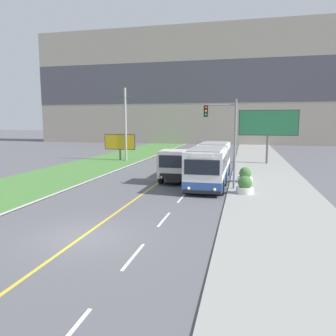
# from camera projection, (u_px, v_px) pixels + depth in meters

# --- Properties ---
(ground_plane) EXTENTS (300.00, 300.00, 0.00)m
(ground_plane) POSITION_uv_depth(u_px,v_px,m) (82.00, 237.00, 13.68)
(ground_plane) COLOR #56565B
(sidewalk_right) EXTENTS (6.00, 140.00, 0.08)m
(sidewalk_right) POSITION_uv_depth(u_px,v_px,m) (298.00, 255.00, 11.77)
(sidewalk_right) COLOR gray
(sidewalk_right) RESTS_ON ground_plane
(lane_marking_centre) EXTENTS (2.88, 140.00, 0.01)m
(lane_marking_centre) POSITION_uv_depth(u_px,v_px,m) (117.00, 218.00, 16.38)
(lane_marking_centre) COLOR gold
(lane_marking_centre) RESTS_ON ground_plane
(apartment_block_background) EXTENTS (80.00, 8.04, 24.64)m
(apartment_block_background) POSITION_uv_depth(u_px,v_px,m) (215.00, 86.00, 71.03)
(apartment_block_background) COLOR #A89E8E
(apartment_block_background) RESTS_ON ground_plane
(city_bus) EXTENTS (2.68, 11.69, 2.93)m
(city_bus) POSITION_uv_depth(u_px,v_px,m) (211.00, 163.00, 26.02)
(city_bus) COLOR white
(city_bus) RESTS_ON ground_plane
(dump_truck) EXTENTS (2.54, 6.45, 2.59)m
(dump_truck) POSITION_uv_depth(u_px,v_px,m) (178.00, 166.00, 25.95)
(dump_truck) COLOR black
(dump_truck) RESTS_ON ground_plane
(car_distant) EXTENTS (1.80, 4.30, 1.45)m
(car_distant) POSITION_uv_depth(u_px,v_px,m) (199.00, 155.00, 40.70)
(car_distant) COLOR silver
(car_distant) RESTS_ON ground_plane
(utility_pole_far) EXTENTS (1.80, 0.28, 8.79)m
(utility_pole_far) POSITION_uv_depth(u_px,v_px,m) (126.00, 124.00, 39.78)
(utility_pole_far) COLOR #9E9E99
(utility_pole_far) RESTS_ON ground_plane
(traffic_light_mast) EXTENTS (2.28, 0.32, 6.31)m
(traffic_light_mast) POSITION_uv_depth(u_px,v_px,m) (226.00, 133.00, 22.78)
(traffic_light_mast) COLOR slate
(traffic_light_mast) RESTS_ON ground_plane
(billboard_large) EXTENTS (6.47, 0.24, 6.07)m
(billboard_large) POSITION_uv_depth(u_px,v_px,m) (268.00, 124.00, 36.52)
(billboard_large) COLOR #59595B
(billboard_large) RESTS_ON ground_plane
(billboard_small) EXTENTS (3.94, 0.24, 3.24)m
(billboard_small) POSITION_uv_depth(u_px,v_px,m) (120.00, 142.00, 40.36)
(billboard_small) COLOR #59595B
(billboard_small) RESTS_ON ground_plane
(planter_round_near) EXTENTS (1.15, 1.15, 1.17)m
(planter_round_near) POSITION_uv_depth(u_px,v_px,m) (245.00, 186.00, 21.57)
(planter_round_near) COLOR silver
(planter_round_near) RESTS_ON sidewalk_right
(planter_round_second) EXTENTS (1.16, 1.16, 1.17)m
(planter_round_second) POSITION_uv_depth(u_px,v_px,m) (245.00, 176.00, 25.65)
(planter_round_second) COLOR silver
(planter_round_second) RESTS_ON sidewalk_right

